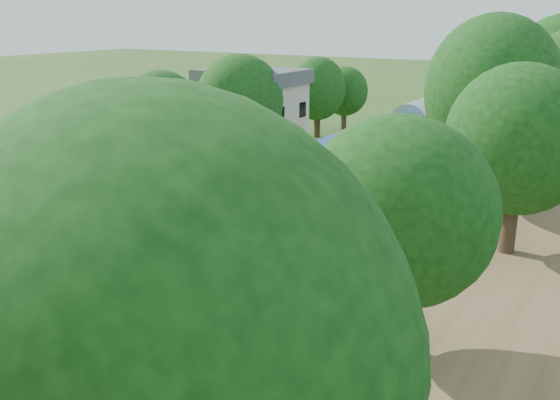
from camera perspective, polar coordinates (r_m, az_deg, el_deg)
The scene contains 12 objects.
ground at distance 25.72m, azimuth -14.30°, elevation -13.12°, with size 320.00×320.00×0.00m, color #2D4C19.
trackbed at distance 77.56m, azimuth 20.45°, elevation 6.34°, with size 9.50×170.00×0.28m.
platform at distance 39.96m, azimuth -3.21°, elevation -1.39°, with size 6.40×68.00×0.38m, color gray.
yellow_stripe at distance 38.42m, azimuth 0.28°, elevation -1.81°, with size 0.55×68.00×0.01m, color gold.
station_building at distance 55.17m, azimuth -2.52°, elevation 7.82°, with size 8.60×6.60×8.00m.
signal_gantry at distance 71.96m, azimuth 20.38°, elevation 9.46°, with size 8.40×0.38×6.20m.
trees_behind_platform at distance 46.00m, azimuth -6.13°, elevation 6.52°, with size 7.82×53.32×7.21m.
train at distance 80.47m, azimuth 19.66°, elevation 8.47°, with size 3.23×107.24×4.75m.
lamppost_mid at distance 28.70m, azimuth -15.73°, elevation -5.16°, with size 0.40×0.40×4.05m.
lamppost_far at distance 37.96m, azimuth -1.82°, elevation 0.98°, with size 0.43×0.43×4.30m.
signal_platform at distance 26.59m, azimuth -18.10°, elevation -3.14°, with size 0.34×0.27×5.76m.
signal_farside at distance 41.38m, azimuth 16.34°, elevation 3.55°, with size 0.32×0.25×5.78m.
Camera 1 is at (16.57, -15.15, 12.55)m, focal length 40.00 mm.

